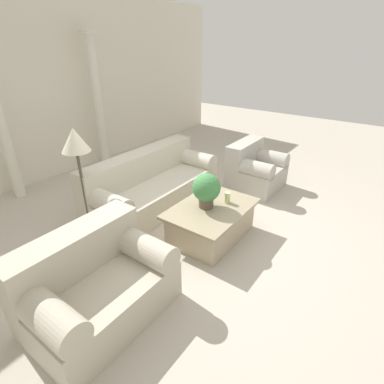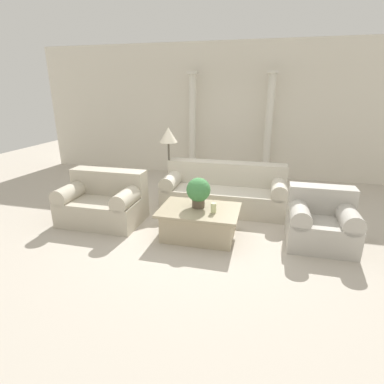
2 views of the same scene
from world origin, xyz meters
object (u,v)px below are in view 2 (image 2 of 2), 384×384
(armchair, at_px, (321,221))
(loveseat, at_px, (104,201))
(potted_plant, at_px, (198,191))
(coffee_table, at_px, (199,222))
(floor_lamp, at_px, (168,140))
(sofa_long, at_px, (224,191))

(armchair, bearing_deg, loveseat, -179.52)
(loveseat, relative_size, potted_plant, 2.87)
(coffee_table, relative_size, floor_lamp, 0.81)
(sofa_long, bearing_deg, armchair, -33.41)
(potted_plant, bearing_deg, coffee_table, -63.26)
(sofa_long, bearing_deg, coffee_table, -99.02)
(sofa_long, bearing_deg, loveseat, -151.02)
(potted_plant, bearing_deg, sofa_long, 78.97)
(sofa_long, relative_size, armchair, 2.42)
(potted_plant, distance_m, armchair, 1.81)
(loveseat, bearing_deg, floor_lamp, 56.12)
(potted_plant, xyz_separation_m, floor_lamp, (-0.88, 1.29, 0.51))
(sofa_long, bearing_deg, floor_lamp, 173.76)
(loveseat, distance_m, armchair, 3.43)
(sofa_long, height_order, floor_lamp, floor_lamp)
(sofa_long, distance_m, floor_lamp, 1.42)
(sofa_long, distance_m, potted_plant, 1.25)
(floor_lamp, height_order, armchair, floor_lamp)
(sofa_long, relative_size, potted_plant, 4.89)
(loveseat, distance_m, potted_plant, 1.70)
(loveseat, relative_size, armchair, 1.42)
(coffee_table, bearing_deg, sofa_long, 80.98)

